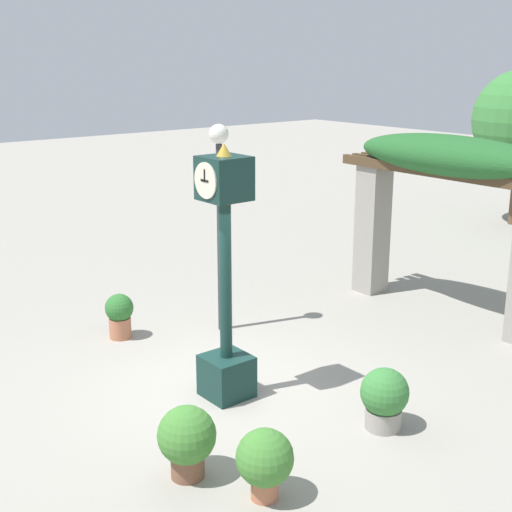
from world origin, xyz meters
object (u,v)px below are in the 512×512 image
object	(u,v)px
pedestal_clock	(226,284)
potted_plant_near_right	(187,439)
potted_plant_far_left	(265,460)
potted_plant_near_left	(120,314)
potted_plant_far_right	(384,397)
lamp_post	(220,189)

from	to	relation	value
pedestal_clock	potted_plant_near_right	world-z (taller)	pedestal_clock
potted_plant_far_left	potted_plant_near_left	bearing A→B (deg)	169.06
pedestal_clock	potted_plant_near_left	size ratio (longest dim) A/B	4.60
potted_plant_far_left	potted_plant_far_right	bearing A→B (deg)	95.82
pedestal_clock	potted_plant_near_left	world-z (taller)	pedestal_clock
pedestal_clock	potted_plant_near_right	distance (m)	2.23
pedestal_clock	potted_plant_near_right	bearing A→B (deg)	-49.00
potted_plant_near_right	potted_plant_near_left	bearing A→B (deg)	161.52
pedestal_clock	potted_plant_near_left	xyz separation A→B (m)	(-2.71, -0.13, -1.16)
potted_plant_near_left	potted_plant_far_left	world-z (taller)	potted_plant_far_left
potted_plant_far_left	potted_plant_far_right	size ratio (longest dim) A/B	0.99
potted_plant_far_right	potted_plant_far_left	bearing A→B (deg)	-84.18
potted_plant_near_right	pedestal_clock	bearing A→B (deg)	131.00
potted_plant_far_left	lamp_post	world-z (taller)	lamp_post
pedestal_clock	lamp_post	world-z (taller)	lamp_post
potted_plant_far_left	lamp_post	size ratio (longest dim) A/B	0.23
pedestal_clock	lamp_post	bearing A→B (deg)	145.73
potted_plant_near_right	potted_plant_far_right	size ratio (longest dim) A/B	1.06
potted_plant_far_right	lamp_post	size ratio (longest dim) A/B	0.23
potted_plant_far_right	lamp_post	world-z (taller)	lamp_post
potted_plant_near_left	potted_plant_near_right	size ratio (longest dim) A/B	0.90
pedestal_clock	potted_plant_far_left	world-z (taller)	pedestal_clock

